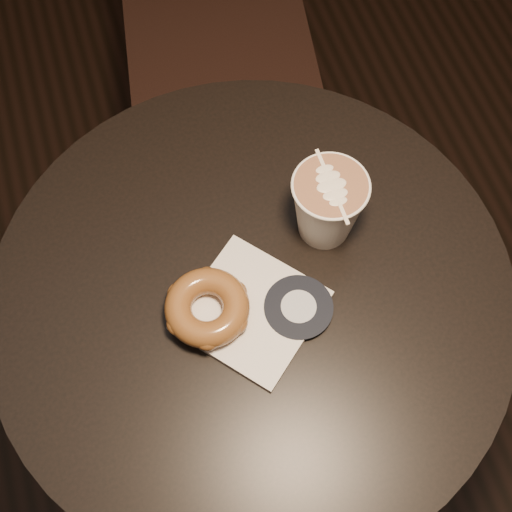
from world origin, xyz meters
name	(u,v)px	position (x,y,z in m)	size (l,w,h in m)	color
cafe_table	(253,340)	(0.00, 0.00, 0.55)	(0.70, 0.70, 0.75)	black
pastry_bag	(251,310)	(-0.01, -0.03, 0.75)	(0.16, 0.16, 0.01)	silver
doughnut	(207,308)	(-0.06, -0.02, 0.78)	(0.11, 0.11, 0.03)	brown
latte_cup	(327,207)	(0.12, 0.06, 0.81)	(0.10, 0.10, 0.11)	white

